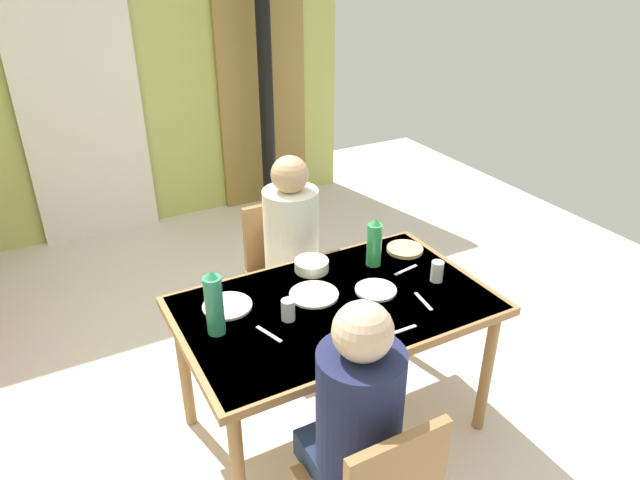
# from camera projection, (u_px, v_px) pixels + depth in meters

# --- Properties ---
(ground_plane) EXTENTS (7.08, 7.08, 0.00)m
(ground_plane) POSITION_uv_depth(u_px,v_px,m) (249.00, 430.00, 2.93)
(ground_plane) COLOR silver
(wall_back) EXTENTS (4.01, 0.10, 2.87)m
(wall_back) POSITION_uv_depth(u_px,v_px,m) (102.00, 53.00, 4.38)
(wall_back) COLOR #B5C062
(wall_back) RESTS_ON ground_plane
(door_wooden) EXTENTS (0.80, 0.05, 2.00)m
(door_wooden) POSITION_uv_depth(u_px,v_px,m) (262.00, 93.00, 5.05)
(door_wooden) COLOR olive
(door_wooden) RESTS_ON ground_plane
(stove_pipe_column) EXTENTS (0.12, 0.12, 2.87)m
(stove_pipe_column) POSITION_uv_depth(u_px,v_px,m) (264.00, 47.00, 4.61)
(stove_pipe_column) COLOR black
(stove_pipe_column) RESTS_ON ground_plane
(curtain_panel) EXTENTS (0.90, 0.03, 2.41)m
(curtain_panel) POSITION_uv_depth(u_px,v_px,m) (77.00, 89.00, 4.31)
(curtain_panel) COLOR white
(curtain_panel) RESTS_ON ground_plane
(dining_table) EXTENTS (1.41, 0.86, 0.75)m
(dining_table) POSITION_uv_depth(u_px,v_px,m) (336.00, 316.00, 2.65)
(dining_table) COLOR olive
(dining_table) RESTS_ON ground_plane
(chair_far_diner) EXTENTS (0.40, 0.40, 0.87)m
(chair_far_diner) POSITION_uv_depth(u_px,v_px,m) (283.00, 267.00, 3.38)
(chair_far_diner) COLOR olive
(chair_far_diner) RESTS_ON ground_plane
(person_near_diner) EXTENTS (0.30, 0.37, 0.77)m
(person_near_diner) POSITION_uv_depth(u_px,v_px,m) (357.00, 409.00, 1.98)
(person_near_diner) COLOR #1B2944
(person_near_diner) RESTS_ON ground_plane
(person_far_diner) EXTENTS (0.30, 0.37, 0.77)m
(person_far_diner) POSITION_uv_depth(u_px,v_px,m) (292.00, 234.00, 3.15)
(person_far_diner) COLOR white
(person_far_diner) RESTS_ON ground_plane
(water_bottle_green_near) EXTENTS (0.08, 0.08, 0.30)m
(water_bottle_green_near) POSITION_uv_depth(u_px,v_px,m) (214.00, 304.00, 2.36)
(water_bottle_green_near) COLOR #36906E
(water_bottle_green_near) RESTS_ON dining_table
(water_bottle_green_far) EXTENTS (0.07, 0.07, 0.26)m
(water_bottle_green_far) POSITION_uv_depth(u_px,v_px,m) (374.00, 243.00, 2.87)
(water_bottle_green_far) COLOR green
(water_bottle_green_far) RESTS_ON dining_table
(serving_bowl_center) EXTENTS (0.17, 0.17, 0.05)m
(serving_bowl_center) POSITION_uv_depth(u_px,v_px,m) (312.00, 265.00, 2.86)
(serving_bowl_center) COLOR silver
(serving_bowl_center) RESTS_ON dining_table
(dinner_plate_near_left) EXTENTS (0.22, 0.22, 0.01)m
(dinner_plate_near_left) POSITION_uv_depth(u_px,v_px,m) (227.00, 306.00, 2.58)
(dinner_plate_near_left) COLOR white
(dinner_plate_near_left) RESTS_ON dining_table
(dinner_plate_near_right) EXTENTS (0.20, 0.20, 0.01)m
(dinner_plate_near_right) POSITION_uv_depth(u_px,v_px,m) (376.00, 290.00, 2.70)
(dinner_plate_near_right) COLOR silver
(dinner_plate_near_right) RESTS_ON dining_table
(dinner_plate_far_center) EXTENTS (0.23, 0.23, 0.01)m
(dinner_plate_far_center) POSITION_uv_depth(u_px,v_px,m) (314.00, 294.00, 2.67)
(dinner_plate_far_center) COLOR white
(dinner_plate_far_center) RESTS_ON dining_table
(drinking_glass_by_near_diner) EXTENTS (0.06, 0.06, 0.10)m
(drinking_glass_by_near_diner) POSITION_uv_depth(u_px,v_px,m) (357.00, 326.00, 2.37)
(drinking_glass_by_near_diner) COLOR silver
(drinking_glass_by_near_diner) RESTS_ON dining_table
(drinking_glass_by_far_diner) EXTENTS (0.06, 0.06, 0.10)m
(drinking_glass_by_far_diner) POSITION_uv_depth(u_px,v_px,m) (288.00, 310.00, 2.48)
(drinking_glass_by_far_diner) COLOR silver
(drinking_glass_by_far_diner) RESTS_ON dining_table
(drinking_glass_spare_center) EXTENTS (0.06, 0.06, 0.10)m
(drinking_glass_spare_center) POSITION_uv_depth(u_px,v_px,m) (437.00, 271.00, 2.76)
(drinking_glass_spare_center) COLOR silver
(drinking_glass_spare_center) RESTS_ON dining_table
(bread_plate_sliced) EXTENTS (0.19, 0.19, 0.02)m
(bread_plate_sliced) POSITION_uv_depth(u_px,v_px,m) (405.00, 249.00, 3.04)
(bread_plate_sliced) COLOR #DBB77A
(bread_plate_sliced) RESTS_ON dining_table
(cutlery_knife_near) EXTENTS (0.04, 0.15, 0.00)m
(cutlery_knife_near) POSITION_uv_depth(u_px,v_px,m) (423.00, 301.00, 2.62)
(cutlery_knife_near) COLOR silver
(cutlery_knife_near) RESTS_ON dining_table
(cutlery_fork_near) EXTENTS (0.15, 0.04, 0.00)m
(cutlery_fork_near) POSITION_uv_depth(u_px,v_px,m) (406.00, 270.00, 2.87)
(cutlery_fork_near) COLOR silver
(cutlery_fork_near) RESTS_ON dining_table
(cutlery_knife_far) EXTENTS (0.15, 0.02, 0.00)m
(cutlery_knife_far) POSITION_uv_depth(u_px,v_px,m) (401.00, 331.00, 2.43)
(cutlery_knife_far) COLOR silver
(cutlery_knife_far) RESTS_ON dining_table
(cutlery_fork_far) EXTENTS (0.06, 0.15, 0.00)m
(cutlery_fork_far) POSITION_uv_depth(u_px,v_px,m) (269.00, 334.00, 2.41)
(cutlery_fork_far) COLOR silver
(cutlery_fork_far) RESTS_ON dining_table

